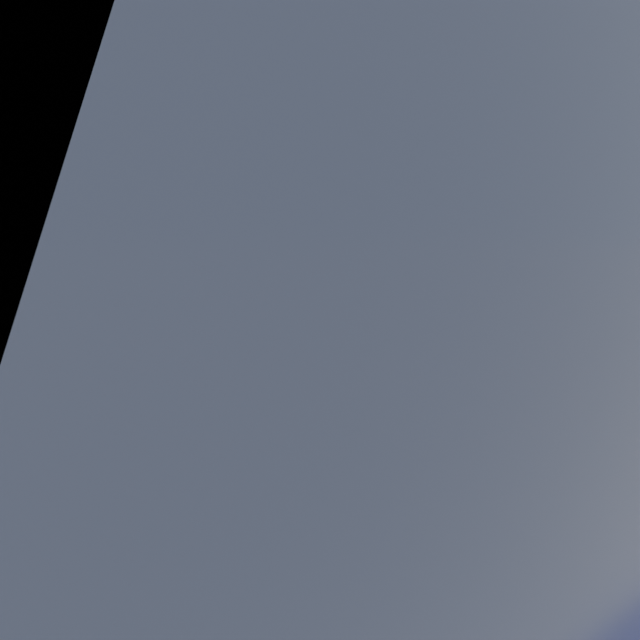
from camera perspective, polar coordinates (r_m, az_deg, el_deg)
The scene contains 4 objects.
ground_plane at distance 2.84m, azimuth 19.22°, elevation -23.58°, with size 60.00×60.00×0.00m, color slate.
sidewalk at distance 4.34m, azimuth -4.09°, elevation -9.21°, with size 24.00×2.80×0.13m.
building_facade at distance 6.58m, azimuth -15.96°, elevation 23.67°, with size 24.00×0.30×6.04m.
parking_meter at distance 2.98m, azimuth 0.00°, elevation 4.01°, with size 0.19×0.13×1.48m.
Camera 1 is at (-1.88, -1.39, 1.62)m, focal length 28.00 mm.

